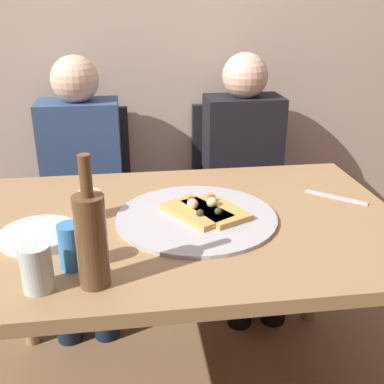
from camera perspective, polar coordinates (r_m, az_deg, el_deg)
name	(u,v)px	position (r m, az deg, el deg)	size (l,w,h in m)	color
back_wall	(158,19)	(2.39, -4.20, 20.37)	(6.00, 0.10, 2.60)	#BCA893
dining_table	(186,242)	(1.51, -0.69, -6.18)	(1.38, 0.91, 0.74)	#99754C
pizza_tray	(196,217)	(1.48, 0.53, -3.05)	(0.51, 0.51, 0.01)	#ADADB2
pizza_slice_last	(215,209)	(1.49, 2.87, -2.11)	(0.21, 0.25, 0.05)	tan
pizza_slice_extra	(196,211)	(1.48, 0.51, -2.33)	(0.23, 0.26, 0.05)	tan
wine_bottle	(91,238)	(1.12, -12.23, -5.55)	(0.08, 0.08, 0.33)	brown
tumbler_near	(90,204)	(1.50, -12.40, -1.49)	(0.07, 0.07, 0.09)	beige
tumbler_far	(37,268)	(1.17, -18.49, -8.80)	(0.08, 0.08, 0.12)	#B7C6BC
soda_can	(72,246)	(1.23, -14.54, -6.44)	(0.07, 0.07, 0.12)	#337AC1
plate_stack	(39,235)	(1.42, -18.25, -5.04)	(0.22, 0.22, 0.03)	white
table_knife	(336,197)	(1.70, 17.23, -0.62)	(0.22, 0.02, 0.01)	#B7B7BC
chair_left	(87,191)	(2.35, -12.79, 0.13)	(0.44, 0.44, 0.90)	black
chair_right	(238,183)	(2.40, 5.62, 1.08)	(0.44, 0.44, 0.90)	black
guest_in_sweater	(82,177)	(2.17, -13.35, 1.75)	(0.36, 0.56, 1.17)	navy
guest_in_beanie	(246,170)	(2.22, 6.62, 2.74)	(0.36, 0.56, 1.17)	black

